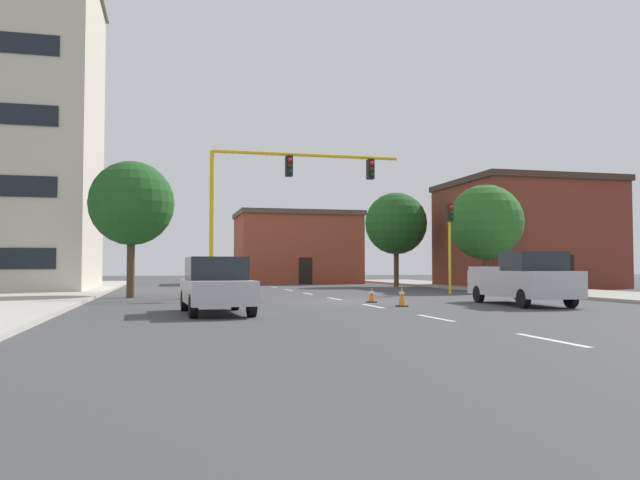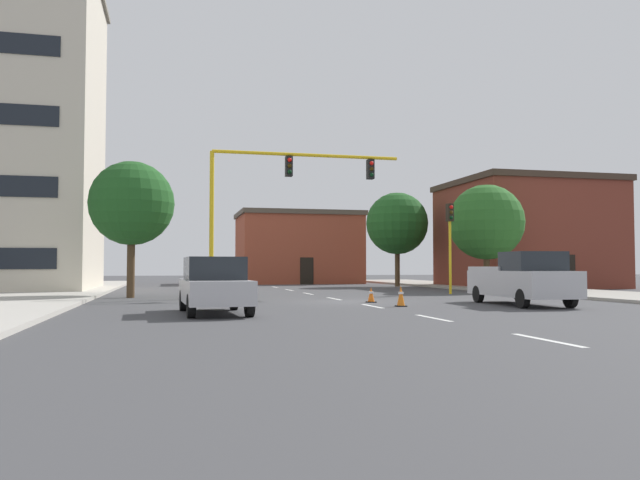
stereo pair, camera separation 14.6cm
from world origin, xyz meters
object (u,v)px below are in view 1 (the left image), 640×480
(tree_left_near, at_px, (131,204))
(traffic_cone_roadside_a, at_px, (402,296))
(tree_right_far, at_px, (396,224))
(pickup_truck_silver, at_px, (522,279))
(sedan_silver_near_left, at_px, (216,285))
(traffic_signal_gantry, at_px, (240,248))
(traffic_cone_roadside_b, at_px, (372,295))
(traffic_light_pole_right, at_px, (450,228))
(tree_right_mid, at_px, (485,222))

(tree_left_near, xyz_separation_m, traffic_cone_roadside_a, (9.92, -8.96, -4.00))
(tree_right_far, height_order, pickup_truck_silver, tree_right_far)
(tree_left_near, xyz_separation_m, sedan_silver_near_left, (3.10, -10.89, -3.50))
(traffic_signal_gantry, height_order, traffic_cone_roadside_b, traffic_signal_gantry)
(traffic_cone_roadside_a, bearing_deg, tree_right_far, 69.93)
(pickup_truck_silver, bearing_deg, traffic_light_pole_right, 80.62)
(traffic_cone_roadside_a, bearing_deg, sedan_silver_near_left, -164.16)
(tree_left_near, relative_size, pickup_truck_silver, 1.15)
(traffic_light_pole_right, relative_size, traffic_cone_roadside_a, 6.21)
(traffic_signal_gantry, distance_m, tree_right_mid, 15.54)
(traffic_light_pole_right, bearing_deg, tree_right_mid, 36.21)
(tree_left_near, height_order, pickup_truck_silver, tree_left_near)
(tree_right_mid, bearing_deg, tree_left_near, -171.53)
(traffic_signal_gantry, relative_size, traffic_cone_roadside_b, 15.68)
(tree_right_mid, relative_size, traffic_cone_roadside_b, 9.93)
(traffic_cone_roadside_a, bearing_deg, traffic_light_pole_right, 55.96)
(tree_right_mid, xyz_separation_m, traffic_cone_roadside_b, (-10.03, -9.15, -3.73))
(tree_right_far, height_order, tree_left_near, tree_right_far)
(sedan_silver_near_left, bearing_deg, traffic_cone_roadside_b, 35.41)
(tree_right_far, xyz_separation_m, tree_left_near, (-17.91, -12.89, -0.21))
(tree_left_near, relative_size, tree_right_mid, 1.02)
(sedan_silver_near_left, bearing_deg, traffic_signal_gantry, 79.20)
(tree_left_near, xyz_separation_m, traffic_cone_roadside_b, (9.68, -6.22, -4.08))
(tree_right_far, distance_m, sedan_silver_near_left, 28.26)
(tree_right_far, bearing_deg, tree_right_mid, -79.73)
(tree_right_far, distance_m, tree_right_mid, 10.14)
(traffic_light_pole_right, height_order, pickup_truck_silver, traffic_light_pole_right)
(traffic_light_pole_right, xyz_separation_m, tree_right_far, (1.66, 12.50, 1.07))
(traffic_light_pole_right, distance_m, pickup_truck_silver, 10.06)
(tree_right_mid, relative_size, traffic_cone_roadside_a, 8.08)
(traffic_signal_gantry, height_order, tree_right_mid, traffic_signal_gantry)
(traffic_signal_gantry, xyz_separation_m, traffic_cone_roadside_a, (5.02, -7.51, -1.91))
(traffic_signal_gantry, relative_size, tree_right_far, 1.44)
(tree_right_far, relative_size, tree_right_mid, 1.10)
(traffic_light_pole_right, bearing_deg, traffic_cone_roadside_b, -134.77)
(sedan_silver_near_left, bearing_deg, traffic_light_pole_right, 40.67)
(tree_left_near, relative_size, traffic_cone_roadside_a, 8.23)
(tree_left_near, xyz_separation_m, pickup_truck_silver, (14.66, -9.21, -3.41))
(tree_left_near, relative_size, traffic_cone_roadside_b, 10.12)
(tree_right_far, bearing_deg, pickup_truck_silver, -98.36)
(tree_left_near, bearing_deg, traffic_light_pole_right, 1.40)
(traffic_light_pole_right, relative_size, tree_right_far, 0.70)
(tree_right_mid, xyz_separation_m, traffic_cone_roadside_a, (-9.79, -11.90, -3.66))
(tree_left_near, bearing_deg, sedan_silver_near_left, -74.10)
(traffic_cone_roadside_a, bearing_deg, traffic_signal_gantry, 123.75)
(traffic_cone_roadside_b, bearing_deg, sedan_silver_near_left, -144.59)
(tree_right_far, bearing_deg, traffic_cone_roadside_b, -113.28)
(traffic_light_pole_right, distance_m, traffic_cone_roadside_a, 11.72)
(traffic_cone_roadside_a, height_order, traffic_cone_roadside_b, traffic_cone_roadside_a)
(pickup_truck_silver, bearing_deg, traffic_cone_roadside_a, 177.04)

